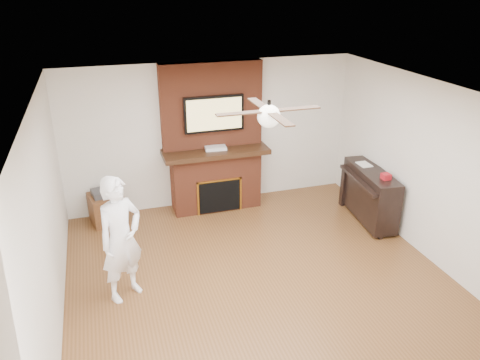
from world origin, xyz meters
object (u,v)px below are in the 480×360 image
object	(u,v)px
fireplace	(214,152)
person	(121,239)
side_table	(106,207)
piano	(369,194)

from	to	relation	value
fireplace	person	world-z (taller)	fireplace
fireplace	side_table	xyz separation A→B (m)	(-1.86, -0.07, -0.73)
fireplace	piano	bearing A→B (deg)	-29.39
fireplace	person	xyz separation A→B (m)	(-1.73, -2.15, -0.18)
person	side_table	bearing A→B (deg)	60.88
fireplace	side_table	size ratio (longest dim) A/B	4.15
side_table	piano	bearing A→B (deg)	-28.71
side_table	fireplace	bearing A→B (deg)	-10.26
side_table	piano	distance (m)	4.33
person	piano	size ratio (longest dim) A/B	1.18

